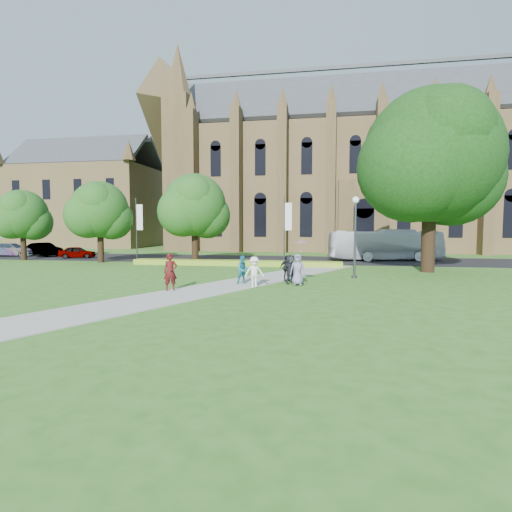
% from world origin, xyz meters
% --- Properties ---
extents(ground, '(160.00, 160.00, 0.00)m').
position_xyz_m(ground, '(0.00, 0.00, 0.00)').
color(ground, '#35621D').
rests_on(ground, ground).
extents(road, '(160.00, 10.00, 0.02)m').
position_xyz_m(road, '(0.00, 20.00, 0.01)').
color(road, black).
rests_on(road, ground).
extents(footpath, '(15.58, 28.54, 0.04)m').
position_xyz_m(footpath, '(0.00, 1.00, 0.02)').
color(footpath, '#B2B2A8').
rests_on(footpath, ground).
extents(flower_hedge, '(18.00, 1.40, 0.45)m').
position_xyz_m(flower_hedge, '(-2.00, 13.20, 0.23)').
color(flower_hedge, gold).
rests_on(flower_hedge, ground).
extents(cathedral, '(52.60, 18.25, 28.00)m').
position_xyz_m(cathedral, '(10.00, 39.73, 12.98)').
color(cathedral, brown).
rests_on(cathedral, ground).
extents(building_west, '(22.00, 14.00, 18.30)m').
position_xyz_m(building_west, '(-34.00, 42.00, 9.21)').
color(building_west, brown).
rests_on(building_west, ground).
extents(streetlamp, '(0.44, 0.44, 5.24)m').
position_xyz_m(streetlamp, '(7.50, 6.50, 3.30)').
color(streetlamp, '#38383D').
rests_on(streetlamp, ground).
extents(large_tree, '(9.60, 9.60, 13.20)m').
position_xyz_m(large_tree, '(13.00, 11.00, 8.37)').
color(large_tree, '#332114').
rests_on(large_tree, ground).
extents(street_tree_0, '(5.20, 5.20, 7.50)m').
position_xyz_m(street_tree_0, '(-15.00, 14.00, 4.87)').
color(street_tree_0, '#332114').
rests_on(street_tree_0, ground).
extents(street_tree_1, '(5.60, 5.60, 8.05)m').
position_xyz_m(street_tree_1, '(-6.00, 14.50, 5.22)').
color(street_tree_1, '#332114').
rests_on(street_tree_1, ground).
extents(street_tree_2, '(4.80, 4.80, 6.95)m').
position_xyz_m(street_tree_2, '(-24.00, 15.00, 4.53)').
color(street_tree_2, '#332114').
rests_on(street_tree_2, ground).
extents(banner_pole_0, '(0.70, 0.10, 6.00)m').
position_xyz_m(banner_pole_0, '(2.11, 15.20, 3.39)').
color(banner_pole_0, '#38383D').
rests_on(banner_pole_0, ground).
extents(banner_pole_1, '(0.70, 0.10, 6.00)m').
position_xyz_m(banner_pole_1, '(-11.89, 15.20, 3.39)').
color(banner_pole_1, '#38383D').
rests_on(banner_pole_1, ground).
extents(tour_coach, '(11.18, 4.96, 3.03)m').
position_xyz_m(tour_coach, '(11.31, 20.65, 1.54)').
color(tour_coach, white).
rests_on(tour_coach, road).
extents(car_0, '(3.88, 2.42, 1.23)m').
position_xyz_m(car_0, '(-20.19, 18.03, 0.64)').
color(car_0, gray).
rests_on(car_0, road).
extents(car_1, '(4.84, 2.80, 1.51)m').
position_xyz_m(car_1, '(-25.55, 19.84, 0.77)').
color(car_1, gray).
rests_on(car_1, road).
extents(car_2, '(5.42, 3.19, 1.48)m').
position_xyz_m(car_2, '(-29.10, 19.17, 0.76)').
color(car_2, gray).
rests_on(car_2, road).
extents(pedestrian_0, '(0.83, 0.74, 1.90)m').
position_xyz_m(pedestrian_0, '(-2.16, -0.61, 0.99)').
color(pedestrian_0, '#4C1111').
rests_on(pedestrian_0, footpath).
extents(pedestrian_1, '(0.98, 0.91, 1.62)m').
position_xyz_m(pedestrian_1, '(1.01, 2.45, 0.85)').
color(pedestrian_1, '#1B6F8B').
rests_on(pedestrian_1, footpath).
extents(pedestrian_2, '(1.21, 0.95, 1.65)m').
position_xyz_m(pedestrian_2, '(1.87, 1.32, 0.86)').
color(pedestrian_2, white).
rests_on(pedestrian_2, footpath).
extents(pedestrian_3, '(0.96, 0.82, 1.55)m').
position_xyz_m(pedestrian_3, '(3.33, 4.08, 0.81)').
color(pedestrian_3, black).
rests_on(pedestrian_3, footpath).
extents(pedestrian_4, '(0.89, 0.60, 1.75)m').
position_xyz_m(pedestrian_4, '(4.13, 2.49, 0.91)').
color(pedestrian_4, slate).
rests_on(pedestrian_4, footpath).
extents(pedestrian_5, '(1.37, 1.50, 1.66)m').
position_xyz_m(pedestrian_5, '(3.67, 3.09, 0.87)').
color(pedestrian_5, '#292C32').
rests_on(pedestrian_5, footpath).
extents(parasol, '(0.88, 0.88, 0.70)m').
position_xyz_m(parasol, '(4.31, 2.59, 2.14)').
color(parasol, '#E2A0A5').
rests_on(parasol, pedestrian_4).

